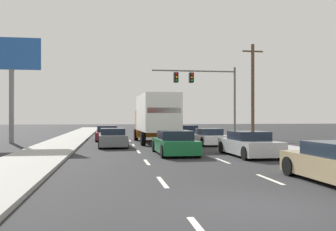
{
  "coord_description": "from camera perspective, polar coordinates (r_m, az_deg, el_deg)",
  "views": [
    {
      "loc": [
        -3.22,
        -7.63,
        1.96
      ],
      "look_at": [
        0.59,
        17.56,
        2.06
      ],
      "focal_mm": 40.15,
      "sensor_mm": 36.0,
      "label": 1
    }
  ],
  "objects": [
    {
      "name": "car_navy",
      "position": [
        32.68,
        2.73,
        -2.65
      ],
      "size": [
        1.99,
        4.65,
        1.25
      ],
      "color": "#141E4C",
      "rests_on": "ground_plane"
    },
    {
      "name": "roadside_billboard",
      "position": [
        30.8,
        -22.66,
        6.79
      ],
      "size": [
        4.25,
        0.36,
        7.95
      ],
      "color": "slate",
      "rests_on": "ground_plane"
    },
    {
      "name": "car_silver",
      "position": [
        19.25,
        12.21,
        -4.35
      ],
      "size": [
        2.01,
        4.53,
        1.24
      ],
      "color": "#B7BABF",
      "rests_on": "ground_plane"
    },
    {
      "name": "box_truck",
      "position": [
        28.0,
        -1.92,
        -0.02
      ],
      "size": [
        2.76,
        8.52,
        3.56
      ],
      "color": "white",
      "rests_on": "ground_plane"
    },
    {
      "name": "car_gray",
      "position": [
        24.94,
        -8.45,
        -3.42
      ],
      "size": [
        1.96,
        4.59,
        1.22
      ],
      "color": "slate",
      "rests_on": "ground_plane"
    },
    {
      "name": "sidewalk_right",
      "position": [
        29.42,
        11.18,
        -3.9
      ],
      "size": [
        2.93,
        80.0,
        0.14
      ],
      "primitive_type": "cube",
      "color": "#9E9E99",
      "rests_on": "ground_plane"
    },
    {
      "name": "sidewalk_left",
      "position": [
        27.91,
        -15.83,
        -4.1
      ],
      "size": [
        2.93,
        80.0,
        0.14
      ],
      "primitive_type": "cube",
      "color": "#9E9E99",
      "rests_on": "ground_plane"
    },
    {
      "name": "car_white",
      "position": [
        26.51,
        6.21,
        -3.31
      ],
      "size": [
        1.87,
        4.11,
        1.15
      ],
      "color": "white",
      "rests_on": "ground_plane"
    },
    {
      "name": "car_green",
      "position": [
        19.66,
        1.02,
        -4.26
      ],
      "size": [
        1.98,
        4.5,
        1.25
      ],
      "color": "#196B38",
      "rests_on": "ground_plane"
    },
    {
      "name": "car_maroon",
      "position": [
        31.66,
        -9.28,
        -2.76
      ],
      "size": [
        2.06,
        4.6,
        1.23
      ],
      "color": "maroon",
      "rests_on": "ground_plane"
    },
    {
      "name": "utility_pole_mid",
      "position": [
        32.66,
        12.74,
        3.71
      ],
      "size": [
        1.8,
        0.28,
        8.13
      ],
      "color": "brown",
      "rests_on": "ground_plane"
    },
    {
      "name": "traffic_signal_mast",
      "position": [
        36.34,
        5.04,
        4.8
      ],
      "size": [
        8.22,
        0.69,
        6.81
      ],
      "color": "#595B56",
      "rests_on": "ground_plane"
    },
    {
      "name": "lane_markings",
      "position": [
        28.92,
        -2.2,
        -4.1
      ],
      "size": [
        3.54,
        57.0,
        0.01
      ],
      "color": "silver",
      "rests_on": "ground_plane"
    },
    {
      "name": "ground_plane",
      "position": [
        32.85,
        -2.97,
        -3.65
      ],
      "size": [
        140.0,
        140.0,
        0.0
      ],
      "primitive_type": "plane",
      "color": "#2B2B2D"
    }
  ]
}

